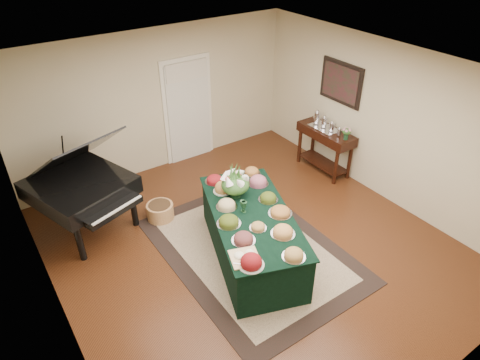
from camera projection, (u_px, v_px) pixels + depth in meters
ground at (251, 245)px, 6.63m from camera, size 6.00×6.00×0.00m
area_rug at (251, 250)px, 6.53m from camera, size 2.35×3.28×0.01m
kitchen_doorway at (188, 111)px, 8.41m from camera, size 1.05×0.07×2.10m
buffet_table at (252, 235)px, 6.22m from camera, size 1.77×2.50×0.79m
food_platters at (250, 209)px, 6.02m from camera, size 1.54×2.31×0.13m
cutting_board at (244, 255)px, 5.25m from camera, size 0.45×0.45×0.10m
green_goblets at (244, 206)px, 6.01m from camera, size 0.08×0.11×0.18m
floral_centerpiece at (235, 181)px, 6.24m from camera, size 0.43×0.43×0.43m
grand_piano at (81, 186)px, 6.57m from camera, size 1.68×1.86×1.64m
wicker_basket at (160, 212)px, 7.13m from camera, size 0.44×0.44×0.28m
mahogany_sideboard at (326, 139)px, 8.17m from camera, size 0.45×1.19×0.88m
tea_service at (326, 123)px, 8.02m from camera, size 0.34×0.74×0.30m
pink_bouquet at (347, 132)px, 7.64m from camera, size 0.18×0.18×0.23m
wall_painting at (341, 83)px, 7.69m from camera, size 0.05×0.95×0.75m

